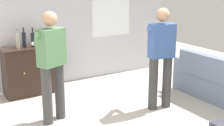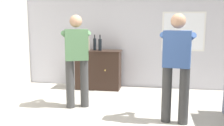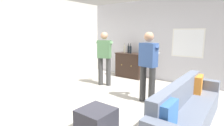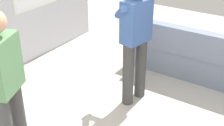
{
  "view_description": "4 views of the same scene",
  "coord_description": "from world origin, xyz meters",
  "px_view_note": "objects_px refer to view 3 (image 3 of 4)",
  "views": [
    {
      "loc": [
        -2.35,
        -3.31,
        2.1
      ],
      "look_at": [
        -0.21,
        0.23,
        1.0
      ],
      "focal_mm": 50.0,
      "sensor_mm": 36.0,
      "label": 1
    },
    {
      "loc": [
        0.56,
        -3.32,
        1.55
      ],
      "look_at": [
        -0.08,
        0.43,
        0.93
      ],
      "focal_mm": 40.0,
      "sensor_mm": 36.0,
      "label": 2
    },
    {
      "loc": [
        2.69,
        -3.19,
        1.67
      ],
      "look_at": [
        0.02,
        0.25,
        0.9
      ],
      "focal_mm": 28.0,
      "sensor_mm": 36.0,
      "label": 3
    },
    {
      "loc": [
        -2.35,
        -1.3,
        2.47
      ],
      "look_at": [
        -0.09,
        0.21,
        1.07
      ],
      "focal_mm": 50.0,
      "sensor_mm": 36.0,
      "label": 4
    }
  ],
  "objects_px": {
    "ottoman": "(96,120)",
    "bottle_wine_green": "(131,50)",
    "person_standing_right": "(148,64)",
    "bottle_spirits_clear": "(128,49)",
    "bottle_liquor_amber": "(125,49)",
    "sideboard_cabinet": "(130,65)",
    "couch": "(187,112)",
    "person_standing_left": "(104,56)"
  },
  "relations": [
    {
      "from": "sideboard_cabinet",
      "to": "couch",
      "type": "bearing_deg",
      "value": -42.28
    },
    {
      "from": "couch",
      "to": "ottoman",
      "type": "distance_m",
      "value": 1.57
    },
    {
      "from": "bottle_wine_green",
      "to": "bottle_liquor_amber",
      "type": "distance_m",
      "value": 0.28
    },
    {
      "from": "sideboard_cabinet",
      "to": "person_standing_right",
      "type": "xyz_separation_m",
      "value": [
        1.62,
        -1.79,
        0.48
      ]
    },
    {
      "from": "bottle_liquor_amber",
      "to": "person_standing_right",
      "type": "xyz_separation_m",
      "value": [
        1.85,
        -1.77,
        -0.1
      ]
    },
    {
      "from": "bottle_spirits_clear",
      "to": "couch",
      "type": "bearing_deg",
      "value": -41.73
    },
    {
      "from": "bottle_wine_green",
      "to": "person_standing_right",
      "type": "relative_size",
      "value": 0.22
    },
    {
      "from": "couch",
      "to": "ottoman",
      "type": "bearing_deg",
      "value": -139.9
    },
    {
      "from": "sideboard_cabinet",
      "to": "ottoman",
      "type": "xyz_separation_m",
      "value": [
        1.52,
        -3.48,
        -0.26
      ]
    },
    {
      "from": "bottle_spirits_clear",
      "to": "person_standing_left",
      "type": "distance_m",
      "value": 1.39
    },
    {
      "from": "ottoman",
      "to": "bottle_spirits_clear",
      "type": "bearing_deg",
      "value": 114.66
    },
    {
      "from": "sideboard_cabinet",
      "to": "person_standing_left",
      "type": "bearing_deg",
      "value": -93.88
    },
    {
      "from": "bottle_wine_green",
      "to": "person_standing_right",
      "type": "bearing_deg",
      "value": -48.04
    },
    {
      "from": "bottle_wine_green",
      "to": "ottoman",
      "type": "distance_m",
      "value": 3.83
    },
    {
      "from": "bottle_liquor_amber",
      "to": "person_standing_left",
      "type": "relative_size",
      "value": 0.21
    },
    {
      "from": "bottle_liquor_amber",
      "to": "person_standing_left",
      "type": "height_order",
      "value": "person_standing_left"
    },
    {
      "from": "person_standing_right",
      "to": "bottle_wine_green",
      "type": "bearing_deg",
      "value": 131.96
    },
    {
      "from": "couch",
      "to": "bottle_liquor_amber",
      "type": "bearing_deg",
      "value": 140.26
    },
    {
      "from": "ottoman",
      "to": "bottle_liquor_amber",
      "type": "bearing_deg",
      "value": 116.81
    },
    {
      "from": "couch",
      "to": "ottoman",
      "type": "relative_size",
      "value": 4.72
    },
    {
      "from": "ottoman",
      "to": "person_standing_left",
      "type": "height_order",
      "value": "person_standing_left"
    },
    {
      "from": "sideboard_cabinet",
      "to": "bottle_liquor_amber",
      "type": "xyz_separation_m",
      "value": [
        -0.22,
        -0.02,
        0.59
      ]
    },
    {
      "from": "bottle_liquor_amber",
      "to": "ottoman",
      "type": "xyz_separation_m",
      "value": [
        1.74,
        -3.45,
        -0.84
      ]
    },
    {
      "from": "bottle_spirits_clear",
      "to": "person_standing_right",
      "type": "bearing_deg",
      "value": -46.8
    },
    {
      "from": "bottle_spirits_clear",
      "to": "person_standing_left",
      "type": "xyz_separation_m",
      "value": [
        0.0,
        -1.39,
        -0.12
      ]
    },
    {
      "from": "bottle_spirits_clear",
      "to": "sideboard_cabinet",
      "type": "bearing_deg",
      "value": -20.95
    },
    {
      "from": "couch",
      "to": "sideboard_cabinet",
      "type": "xyz_separation_m",
      "value": [
        -2.72,
        2.47,
        0.13
      ]
    },
    {
      "from": "sideboard_cabinet",
      "to": "bottle_liquor_amber",
      "type": "relative_size",
      "value": 3.04
    },
    {
      "from": "ottoman",
      "to": "person_standing_right",
      "type": "distance_m",
      "value": 1.84
    },
    {
      "from": "couch",
      "to": "person_standing_left",
      "type": "relative_size",
      "value": 1.55
    },
    {
      "from": "person_standing_right",
      "to": "bottle_liquor_amber",
      "type": "bearing_deg",
      "value": 136.28
    },
    {
      "from": "bottle_spirits_clear",
      "to": "person_standing_right",
      "type": "height_order",
      "value": "person_standing_right"
    },
    {
      "from": "sideboard_cabinet",
      "to": "person_standing_right",
      "type": "height_order",
      "value": "person_standing_right"
    },
    {
      "from": "bottle_liquor_amber",
      "to": "person_standing_right",
      "type": "distance_m",
      "value": 2.56
    },
    {
      "from": "couch",
      "to": "person_standing_left",
      "type": "height_order",
      "value": "person_standing_left"
    },
    {
      "from": "person_standing_left",
      "to": "bottle_liquor_amber",
      "type": "bearing_deg",
      "value": 95.74
    },
    {
      "from": "bottle_wine_green",
      "to": "person_standing_left",
      "type": "xyz_separation_m",
      "value": [
        -0.14,
        -1.31,
        -0.11
      ]
    },
    {
      "from": "bottle_liquor_amber",
      "to": "bottle_spirits_clear",
      "type": "bearing_deg",
      "value": 24.48
    },
    {
      "from": "bottle_wine_green",
      "to": "sideboard_cabinet",
      "type": "bearing_deg",
      "value": 139.55
    },
    {
      "from": "couch",
      "to": "person_standing_left",
      "type": "bearing_deg",
      "value": 158.27
    },
    {
      "from": "ottoman",
      "to": "bottle_wine_green",
      "type": "bearing_deg",
      "value": 113.15
    },
    {
      "from": "sideboard_cabinet",
      "to": "person_standing_left",
      "type": "relative_size",
      "value": 0.63
    }
  ]
}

